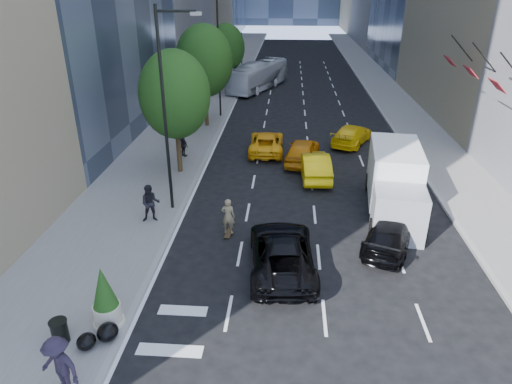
# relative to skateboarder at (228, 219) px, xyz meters

# --- Properties ---
(ground) EXTENTS (160.00, 160.00, 0.00)m
(ground) POSITION_rel_skateboarder_xyz_m (3.20, -1.57, -0.90)
(ground) COLOR black
(ground) RESTS_ON ground
(sidewalk_left) EXTENTS (6.00, 120.00, 0.15)m
(sidewalk_left) POSITION_rel_skateboarder_xyz_m (-5.80, 28.43, -0.82)
(sidewalk_left) COLOR slate
(sidewalk_left) RESTS_ON ground
(sidewalk_right) EXTENTS (4.00, 120.00, 0.15)m
(sidewalk_right) POSITION_rel_skateboarder_xyz_m (13.20, 28.43, -0.82)
(sidewalk_right) COLOR slate
(sidewalk_right) RESTS_ON ground
(lamp_near) EXTENTS (2.13, 0.22, 10.00)m
(lamp_near) POSITION_rel_skateboarder_xyz_m (-3.12, 2.43, 4.92)
(lamp_near) COLOR black
(lamp_near) RESTS_ON sidewalk_left
(lamp_far) EXTENTS (2.13, 0.22, 10.00)m
(lamp_far) POSITION_rel_skateboarder_xyz_m (-3.12, 20.43, 4.92)
(lamp_far) COLOR black
(lamp_far) RESTS_ON sidewalk_left
(tree_near) EXTENTS (4.20, 4.20, 7.46)m
(tree_near) POSITION_rel_skateboarder_xyz_m (-4.00, 7.43, 4.07)
(tree_near) COLOR #2F2112
(tree_near) RESTS_ON sidewalk_left
(tree_mid) EXTENTS (4.50, 4.50, 7.99)m
(tree_mid) POSITION_rel_skateboarder_xyz_m (-4.00, 17.43, 4.42)
(tree_mid) COLOR #2F2112
(tree_mid) RESTS_ON sidewalk_left
(tree_far) EXTENTS (3.90, 3.90, 6.92)m
(tree_far) POSITION_rel_skateboarder_xyz_m (-4.00, 30.43, 3.73)
(tree_far) COLOR #2F2112
(tree_far) RESTS_ON sidewalk_left
(traffic_signal) EXTENTS (2.48, 0.53, 5.20)m
(traffic_signal) POSITION_rel_skateboarder_xyz_m (-3.20, 38.43, 3.34)
(traffic_signal) COLOR black
(traffic_signal) RESTS_ON sidewalk_left
(facade_flags) EXTENTS (1.85, 13.30, 2.05)m
(facade_flags) POSITION_rel_skateboarder_xyz_m (13.84, 8.43, 5.29)
(facade_flags) COLOR black
(facade_flags) RESTS_ON ground
(skateboarder) EXTENTS (0.70, 0.50, 1.79)m
(skateboarder) POSITION_rel_skateboarder_xyz_m (0.00, 0.00, 0.00)
(skateboarder) COLOR #786B4B
(skateboarder) RESTS_ON ground
(black_sedan_lincoln) EXTENTS (3.04, 5.86, 1.58)m
(black_sedan_lincoln) POSITION_rel_skateboarder_xyz_m (2.58, -2.57, -0.11)
(black_sedan_lincoln) COLOR black
(black_sedan_lincoln) RESTS_ON ground
(black_sedan_mercedes) EXTENTS (3.48, 5.02, 1.35)m
(black_sedan_mercedes) POSITION_rel_skateboarder_xyz_m (7.40, -0.57, -0.22)
(black_sedan_mercedes) COLOR black
(black_sedan_mercedes) RESTS_ON ground
(taxi_a) EXTENTS (2.69, 4.99, 1.61)m
(taxi_a) POSITION_rel_skateboarder_xyz_m (3.70, 9.93, -0.09)
(taxi_a) COLOR orange
(taxi_a) RESTS_ON ground
(taxi_b) EXTENTS (1.92, 4.81, 1.56)m
(taxi_b) POSITION_rel_skateboarder_xyz_m (4.40, 7.43, -0.12)
(taxi_b) COLOR yellow
(taxi_b) RESTS_ON ground
(taxi_c) EXTENTS (2.40, 5.06, 1.40)m
(taxi_c) POSITION_rel_skateboarder_xyz_m (1.20, 11.73, -0.20)
(taxi_c) COLOR #FFAF0D
(taxi_c) RESTS_ON ground
(taxi_d) EXTENTS (3.83, 5.27, 1.42)m
(taxi_d) POSITION_rel_skateboarder_xyz_m (7.40, 13.93, -0.19)
(taxi_d) COLOR yellow
(taxi_d) RESTS_ON ground
(city_bus) EXTENTS (6.21, 10.83, 2.97)m
(city_bus) POSITION_rel_skateboarder_xyz_m (-0.69, 32.02, 0.59)
(city_bus) COLOR silver
(city_bus) RESTS_ON ground
(box_truck) EXTENTS (3.25, 7.10, 3.28)m
(box_truck) POSITION_rel_skateboarder_xyz_m (8.24, 3.03, 0.77)
(box_truck) COLOR white
(box_truck) RESTS_ON ground
(pedestrian_a) EXTENTS (1.07, 0.91, 1.93)m
(pedestrian_a) POSITION_rel_skateboarder_xyz_m (-3.96, 0.89, 0.22)
(pedestrian_a) COLOR black
(pedestrian_a) RESTS_ON sidewalk_left
(pedestrian_b) EXTENTS (0.93, 0.88, 1.55)m
(pedestrian_b) POSITION_rel_skateboarder_xyz_m (-4.33, 10.06, 0.03)
(pedestrian_b) COLOR black
(pedestrian_b) RESTS_ON sidewalk_left
(pedestrian_c) EXTENTS (1.47, 1.13, 2.01)m
(pedestrian_c) POSITION_rel_skateboarder_xyz_m (-3.60, -9.57, 0.26)
(pedestrian_c) COLOR #251E2D
(pedestrian_c) RESTS_ON sidewalk_left
(trash_can) EXTENTS (0.54, 0.54, 0.82)m
(trash_can) POSITION_rel_skateboarder_xyz_m (-4.65, -7.57, -0.34)
(trash_can) COLOR black
(trash_can) RESTS_ON sidewalk_left
(planter_shrub) EXTENTS (0.96, 0.96, 2.31)m
(planter_shrub) POSITION_rel_skateboarder_xyz_m (-3.40, -6.57, 0.35)
(planter_shrub) COLOR beige
(planter_shrub) RESTS_ON sidewalk_left
(garbage_bags) EXTENTS (1.21, 1.17, 0.60)m
(garbage_bags) POSITION_rel_skateboarder_xyz_m (-3.35, -7.53, -0.46)
(garbage_bags) COLOR black
(garbage_bags) RESTS_ON sidewalk_left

